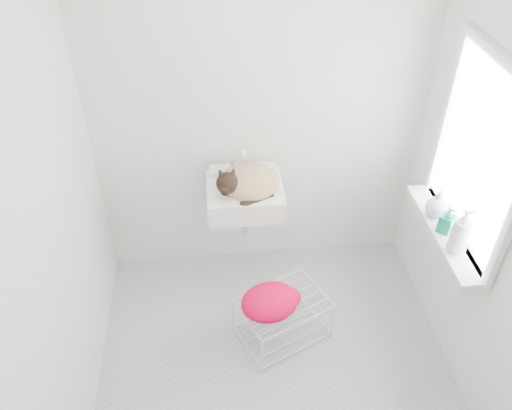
{
  "coord_description": "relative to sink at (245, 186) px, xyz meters",
  "views": [
    {
      "loc": [
        -0.32,
        -1.98,
        2.87
      ],
      "look_at": [
        -0.07,
        0.5,
        0.88
      ],
      "focal_mm": 36.73,
      "sensor_mm": 36.0,
      "label": 1
    }
  ],
  "objects": [
    {
      "name": "bottle_b",
      "position": [
        1.12,
        -0.55,
        0.0
      ],
      "size": [
        0.11,
        0.11,
        0.17
      ],
      "primitive_type": "imported",
      "rotation": [
        0.0,
        0.0,
        0.73
      ],
      "color": "#0F6D5E",
      "rests_on": "windowsill"
    },
    {
      "name": "cat",
      "position": [
        0.01,
        -0.02,
        0.04
      ],
      "size": [
        0.45,
        0.38,
        0.26
      ],
      "rotation": [
        0.0,
        0.0,
        0.15
      ],
      "color": "tan",
      "rests_on": "sink"
    },
    {
      "name": "sink",
      "position": [
        0.0,
        0.0,
        0.0
      ],
      "size": [
        0.49,
        0.43,
        0.2
      ],
      "primitive_type": "cube",
      "color": "white",
      "rests_on": "back_wall"
    },
    {
      "name": "bottle_c",
      "position": [
        1.12,
        -0.4,
        0.0
      ],
      "size": [
        0.18,
        0.18,
        0.17
      ],
      "primitive_type": "imported",
      "rotation": [
        0.0,
        0.0,
        2.72
      ],
      "color": "silver",
      "rests_on": "windowsill"
    },
    {
      "name": "wire_rack",
      "position": [
        0.19,
        -0.54,
        -0.7
      ],
      "size": [
        0.64,
        0.56,
        0.32
      ],
      "primitive_type": "cube",
      "rotation": [
        0.0,
        0.0,
        0.43
      ],
      "color": "silver",
      "rests_on": "floor"
    },
    {
      "name": "floor",
      "position": [
        0.12,
        -0.74,
        -0.85
      ],
      "size": [
        2.2,
        2.0,
        0.02
      ],
      "primitive_type": "cube",
      "color": "#ADAEB1",
      "rests_on": "ground"
    },
    {
      "name": "windowsill",
      "position": [
        1.13,
        -0.54,
        -0.02
      ],
      "size": [
        0.16,
        0.88,
        0.04
      ],
      "primitive_type": "cube",
      "color": "white",
      "rests_on": "right_wall"
    },
    {
      "name": "right_wall",
      "position": [
        1.22,
        -0.74,
        0.4
      ],
      "size": [
        0.02,
        2.0,
        2.5
      ],
      "primitive_type": "cube",
      "color": "white",
      "rests_on": "ground"
    },
    {
      "name": "faucet",
      "position": [
        0.0,
        0.18,
        0.14
      ],
      "size": [
        0.18,
        0.13,
        0.18
      ],
      "primitive_type": null,
      "color": "silver",
      "rests_on": "sink"
    },
    {
      "name": "window_frame",
      "position": [
        1.19,
        -0.54,
        0.5
      ],
      "size": [
        0.04,
        0.9,
        1.1
      ],
      "primitive_type": "cube",
      "color": "white",
      "rests_on": "right_wall"
    },
    {
      "name": "towel",
      "position": [
        0.1,
        -0.6,
        -0.5
      ],
      "size": [
        0.43,
        0.35,
        0.15
      ],
      "primitive_type": "ellipsoid",
      "rotation": [
        0.0,
        0.0,
        0.29
      ],
      "color": "#DD0900",
      "rests_on": "wire_rack"
    },
    {
      "name": "window_glass",
      "position": [
        1.21,
        -0.54,
        0.5
      ],
      "size": [
        0.01,
        0.8,
        1.0
      ],
      "primitive_type": "cube",
      "color": "white",
      "rests_on": "right_wall"
    },
    {
      "name": "back_wall",
      "position": [
        0.12,
        0.26,
        0.4
      ],
      "size": [
        2.2,
        0.02,
        2.5
      ],
      "primitive_type": "cube",
      "color": "white",
      "rests_on": "ground"
    },
    {
      "name": "left_wall",
      "position": [
        -0.98,
        -0.74,
        0.4
      ],
      "size": [
        0.02,
        2.0,
        2.5
      ],
      "primitive_type": "cube",
      "color": "white",
      "rests_on": "ground"
    },
    {
      "name": "bottle_a",
      "position": [
        1.12,
        -0.72,
        0.0
      ],
      "size": [
        0.12,
        0.12,
        0.25
      ],
      "primitive_type": "imported",
      "rotation": [
        0.0,
        0.0,
        1.18
      ],
      "color": "white",
      "rests_on": "windowsill"
    }
  ]
}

